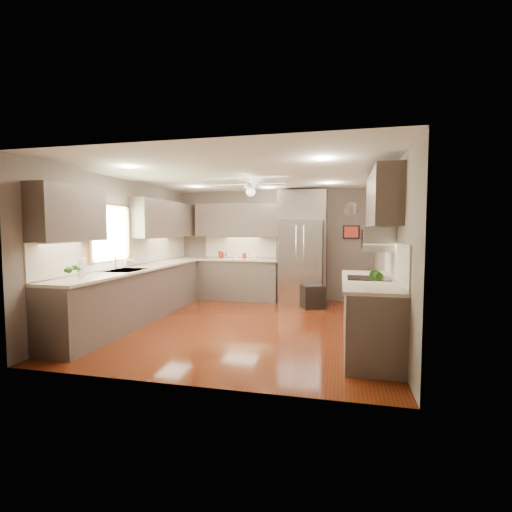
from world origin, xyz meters
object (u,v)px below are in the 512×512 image
at_px(canister_a, 221,255).
at_px(canister_b, 225,255).
at_px(potted_plant_right, 375,275).
at_px(stool, 313,296).
at_px(potted_plant_left, 72,269).
at_px(paper_towel, 81,268).
at_px(soap_bottle, 129,262).
at_px(refrigerator, 302,249).
at_px(canister_c, 236,255).
at_px(bowl, 254,258).
at_px(microwave, 377,239).
at_px(canister_d, 244,256).

bearing_deg(canister_a, canister_b, -13.17).
height_order(potted_plant_right, stool, potted_plant_right).
height_order(potted_plant_left, paper_towel, paper_towel).
height_order(soap_bottle, refrigerator, refrigerator).
distance_m(canister_a, canister_c, 0.36).
relative_size(canister_b, refrigerator, 0.06).
bearing_deg(bowl, stool, -21.85).
bearing_deg(refrigerator, microwave, -63.91).
relative_size(canister_c, potted_plant_left, 0.66).
xyz_separation_m(canister_c, bowl, (0.45, -0.05, -0.07)).
bearing_deg(canister_a, paper_towel, -101.76).
bearing_deg(canister_b, bowl, -1.33).
distance_m(canister_d, refrigerator, 1.34).
height_order(canister_a, paper_towel, paper_towel).
xyz_separation_m(canister_c, paper_towel, (-1.14, -3.75, 0.05)).
bearing_deg(potted_plant_left, bowl, 67.97).
height_order(canister_a, soap_bottle, soap_bottle).
height_order(potted_plant_left, refrigerator, refrigerator).
distance_m(canister_b, refrigerator, 1.78).
distance_m(refrigerator, microwave, 3.03).
relative_size(soap_bottle, refrigerator, 0.08).
distance_m(canister_d, microwave, 3.87).
bearing_deg(bowl, canister_b, 178.67).
distance_m(canister_a, stool, 2.38).
relative_size(canister_d, stool, 0.23).
height_order(canister_d, potted_plant_left, potted_plant_left).
distance_m(canister_b, stool, 2.27).
height_order(soap_bottle, potted_plant_right, potted_plant_right).
xyz_separation_m(soap_bottle, paper_towel, (0.10, -1.32, 0.04)).
bearing_deg(potted_plant_right, canister_d, 124.08).
xyz_separation_m(soap_bottle, refrigerator, (2.76, 2.37, 0.15)).
height_order(stool, paper_towel, paper_towel).
distance_m(potted_plant_left, stool, 4.54).
bearing_deg(canister_c, stool, -18.11).
bearing_deg(canister_b, stool, -15.30).
bearing_deg(stool, canister_b, 164.70).
distance_m(canister_c, refrigerator, 1.54).
bearing_deg(bowl, canister_d, 165.95).
relative_size(potted_plant_right, bowl, 1.52).
xyz_separation_m(canister_b, bowl, (0.69, -0.02, -0.05)).
xyz_separation_m(canister_b, microwave, (3.10, -2.73, 0.47)).
xyz_separation_m(canister_a, microwave, (3.21, -2.76, 0.46)).
bearing_deg(soap_bottle, paper_towel, -85.86).
height_order(canister_a, canister_c, canister_c).
bearing_deg(refrigerator, canister_b, 179.14).
bearing_deg(canister_c, soap_bottle, -116.97).
height_order(potted_plant_right, microwave, microwave).
relative_size(canister_c, bowl, 0.92).
bearing_deg(stool, canister_a, 164.81).
bearing_deg(potted_plant_left, paper_towel, 92.23).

